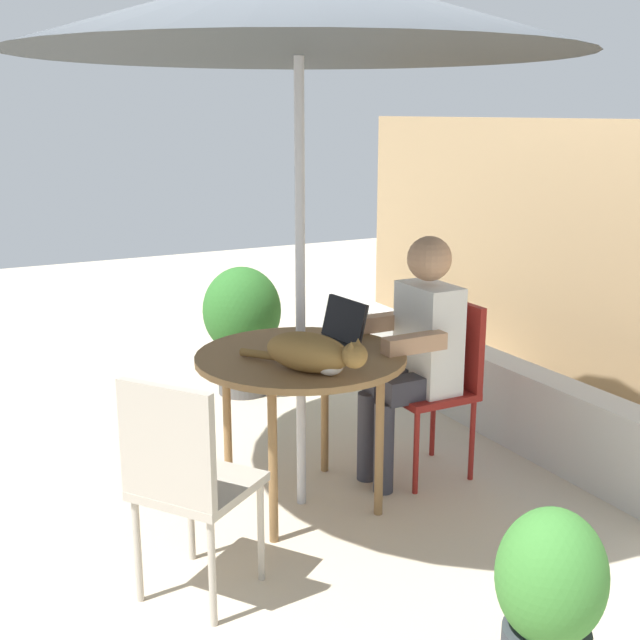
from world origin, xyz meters
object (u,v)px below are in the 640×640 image
object	(u,v)px
chair_empty	(184,473)
cat	(313,353)
person_seated	(416,345)
chair_occupied	(441,373)
patio_table	(301,368)
potted_plant_by_chair	(242,322)
patio_umbrella	(299,10)
potted_plant_near_fence	(549,604)
laptop	(335,332)

from	to	relation	value
chair_empty	cat	xyz separation A→B (m)	(-0.27, 0.67, 0.30)
chair_empty	person_seated	bearing A→B (deg)	110.89
chair_occupied	cat	bearing A→B (deg)	-73.33
patio_table	person_seated	xyz separation A→B (m)	(0.00, 0.64, 0.02)
potted_plant_by_chair	cat	bearing A→B (deg)	-13.04
patio_umbrella	potted_plant_by_chair	world-z (taller)	patio_umbrella
patio_umbrella	potted_plant_near_fence	world-z (taller)	patio_umbrella
chair_occupied	chair_empty	distance (m)	1.63
patio_table	person_seated	bearing A→B (deg)	90.00
laptop	chair_empty	bearing A→B (deg)	-58.49
potted_plant_near_fence	patio_umbrella	bearing A→B (deg)	-177.83
chair_empty	cat	world-z (taller)	cat
laptop	potted_plant_near_fence	bearing A→B (deg)	-5.29
chair_occupied	potted_plant_near_fence	distance (m)	1.76
patio_umbrella	chair_occupied	bearing A→B (deg)	90.00
chair_occupied	potted_plant_near_fence	bearing A→B (deg)	-24.79
patio_table	potted_plant_near_fence	bearing A→B (deg)	2.17
laptop	potted_plant_by_chair	distance (m)	1.58
patio_umbrella	person_seated	xyz separation A→B (m)	(0.00, 0.64, -1.53)
cat	potted_plant_near_fence	world-z (taller)	cat
potted_plant_near_fence	potted_plant_by_chair	distance (m)	3.21
potted_plant_near_fence	person_seated	bearing A→B (deg)	160.08
chair_empty	potted_plant_by_chair	distance (m)	2.40
patio_umbrella	cat	xyz separation A→B (m)	(0.26, -0.07, -1.40)
person_seated	laptop	xyz separation A→B (m)	(-0.06, -0.42, 0.11)
chair_occupied	laptop	distance (m)	0.65
cat	chair_empty	bearing A→B (deg)	-68.30
person_seated	laptop	size ratio (longest dim) A/B	3.81
cat	potted_plant_by_chair	size ratio (longest dim) A/B	0.69
person_seated	potted_plant_by_chair	xyz separation A→B (m)	(-1.60, -0.28, -0.22)
chair_empty	potted_plant_by_chair	world-z (taller)	chair_empty
chair_empty	potted_plant_near_fence	xyz separation A→B (m)	(1.07, 0.80, -0.17)
patio_table	chair_empty	size ratio (longest dim) A/B	1.08
person_seated	laptop	distance (m)	0.44
person_seated	potted_plant_near_fence	bearing A→B (deg)	-19.92
patio_umbrella	chair_empty	distance (m)	1.93
patio_umbrella	laptop	distance (m)	1.44
chair_empty	cat	distance (m)	0.78
laptop	potted_plant_by_chair	world-z (taller)	laptop
chair_occupied	person_seated	world-z (taller)	person_seated
patio_umbrella	chair_occupied	world-z (taller)	patio_umbrella
cat	patio_table	bearing A→B (deg)	164.78
chair_occupied	patio_table	bearing A→B (deg)	-90.00
patio_umbrella	chair_empty	world-z (taller)	patio_umbrella
cat	laptop	bearing A→B (deg)	138.29
laptop	cat	distance (m)	0.43
chair_occupied	laptop	size ratio (longest dim) A/B	2.77
potted_plant_by_chair	person_seated	bearing A→B (deg)	9.81
person_seated	potted_plant_by_chair	world-z (taller)	person_seated
chair_empty	laptop	size ratio (longest dim) A/B	2.77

